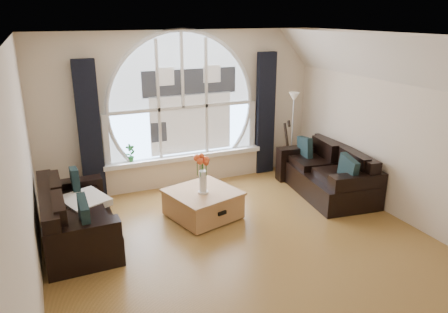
{
  "coord_description": "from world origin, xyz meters",
  "views": [
    {
      "loc": [
        -2.26,
        -4.31,
        2.95
      ],
      "look_at": [
        0.0,
        0.9,
        1.05
      ],
      "focal_mm": 34.3,
      "sensor_mm": 36.0,
      "label": 1
    }
  ],
  "objects_px": {
    "sofa_right": "(326,172)",
    "potted_plant": "(131,153)",
    "coffee_chest": "(203,203)",
    "guitar": "(285,146)",
    "sofa_left": "(77,214)",
    "floor_lamp": "(292,135)",
    "vase_flowers": "(203,168)"
  },
  "relations": [
    {
      "from": "sofa_right",
      "to": "potted_plant",
      "type": "height_order",
      "value": "potted_plant"
    },
    {
      "from": "sofa_right",
      "to": "coffee_chest",
      "type": "distance_m",
      "value": 2.25
    },
    {
      "from": "potted_plant",
      "to": "guitar",
      "type": "bearing_deg",
      "value": -4.2
    },
    {
      "from": "coffee_chest",
      "to": "potted_plant",
      "type": "height_order",
      "value": "potted_plant"
    },
    {
      "from": "sofa_left",
      "to": "sofa_right",
      "type": "height_order",
      "value": "sofa_right"
    },
    {
      "from": "guitar",
      "to": "potted_plant",
      "type": "xyz_separation_m",
      "value": [
        -2.91,
        0.21,
        0.18
      ]
    },
    {
      "from": "sofa_left",
      "to": "guitar",
      "type": "height_order",
      "value": "guitar"
    },
    {
      "from": "sofa_right",
      "to": "floor_lamp",
      "type": "height_order",
      "value": "floor_lamp"
    },
    {
      "from": "sofa_right",
      "to": "floor_lamp",
      "type": "relative_size",
      "value": 1.13
    },
    {
      "from": "sofa_left",
      "to": "vase_flowers",
      "type": "bearing_deg",
      "value": -2.59
    },
    {
      "from": "sofa_left",
      "to": "guitar",
      "type": "xyz_separation_m",
      "value": [
        3.94,
        1.2,
        0.13
      ]
    },
    {
      "from": "vase_flowers",
      "to": "floor_lamp",
      "type": "relative_size",
      "value": 0.44
    },
    {
      "from": "vase_flowers",
      "to": "potted_plant",
      "type": "distance_m",
      "value": 1.66
    },
    {
      "from": "coffee_chest",
      "to": "sofa_right",
      "type": "bearing_deg",
      "value": -15.71
    },
    {
      "from": "guitar",
      "to": "potted_plant",
      "type": "relative_size",
      "value": 3.41
    },
    {
      "from": "sofa_left",
      "to": "vase_flowers",
      "type": "distance_m",
      "value": 1.83
    },
    {
      "from": "sofa_right",
      "to": "coffee_chest",
      "type": "bearing_deg",
      "value": -172.79
    },
    {
      "from": "coffee_chest",
      "to": "vase_flowers",
      "type": "bearing_deg",
      "value": -121.86
    },
    {
      "from": "sofa_right",
      "to": "coffee_chest",
      "type": "relative_size",
      "value": 1.91
    },
    {
      "from": "guitar",
      "to": "sofa_left",
      "type": "bearing_deg",
      "value": 173.24
    },
    {
      "from": "floor_lamp",
      "to": "coffee_chest",
      "type": "bearing_deg",
      "value": -155.5
    },
    {
      "from": "sofa_right",
      "to": "coffee_chest",
      "type": "xyz_separation_m",
      "value": [
        -2.24,
        -0.0,
        -0.17
      ]
    },
    {
      "from": "coffee_chest",
      "to": "guitar",
      "type": "height_order",
      "value": "guitar"
    },
    {
      "from": "floor_lamp",
      "to": "guitar",
      "type": "relative_size",
      "value": 1.51
    },
    {
      "from": "vase_flowers",
      "to": "sofa_left",
      "type": "bearing_deg",
      "value": 178.36
    },
    {
      "from": "vase_flowers",
      "to": "floor_lamp",
      "type": "xyz_separation_m",
      "value": [
        2.18,
        1.05,
        -0.01
      ]
    },
    {
      "from": "vase_flowers",
      "to": "potted_plant",
      "type": "bearing_deg",
      "value": 117.19
    },
    {
      "from": "guitar",
      "to": "vase_flowers",
      "type": "bearing_deg",
      "value": -173.53
    },
    {
      "from": "sofa_right",
      "to": "vase_flowers",
      "type": "bearing_deg",
      "value": -171.01
    },
    {
      "from": "sofa_left",
      "to": "floor_lamp",
      "type": "distance_m",
      "value": 4.11
    },
    {
      "from": "sofa_left",
      "to": "sofa_right",
      "type": "bearing_deg",
      "value": -0.67
    },
    {
      "from": "vase_flowers",
      "to": "sofa_right",
      "type": "bearing_deg",
      "value": 1.78
    }
  ]
}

